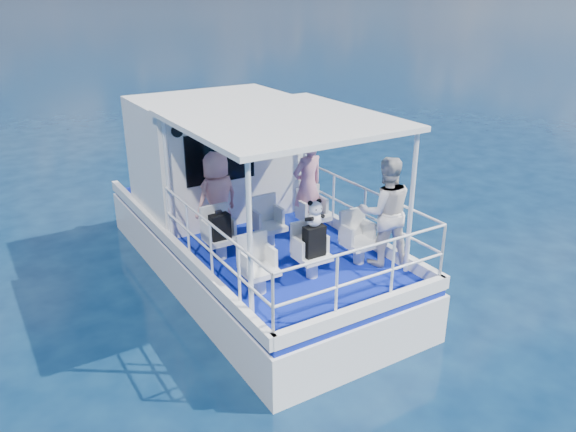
% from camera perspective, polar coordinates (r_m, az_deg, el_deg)
% --- Properties ---
extents(ground, '(2000.00, 2000.00, 0.00)m').
position_cam_1_polar(ground, '(9.85, -1.23, -8.18)').
color(ground, '#071B38').
rests_on(ground, ground).
extents(hull, '(3.00, 7.00, 1.60)m').
position_cam_1_polar(hull, '(10.62, -3.97, -5.84)').
color(hull, white).
rests_on(hull, ground).
extents(deck, '(2.90, 6.90, 0.10)m').
position_cam_1_polar(deck, '(10.25, -4.09, -1.64)').
color(deck, '#0A1990').
rests_on(deck, hull).
extents(cabin, '(2.85, 2.00, 2.20)m').
position_cam_1_polar(cabin, '(10.97, -7.42, 6.23)').
color(cabin, white).
rests_on(cabin, deck).
extents(canopy, '(3.00, 3.20, 0.08)m').
position_cam_1_polar(canopy, '(8.53, -0.72, 9.73)').
color(canopy, white).
rests_on(canopy, cabin).
extents(canopy_posts, '(2.77, 2.97, 2.20)m').
position_cam_1_polar(canopy_posts, '(8.81, -0.52, 2.41)').
color(canopy_posts, white).
rests_on(canopy_posts, deck).
extents(railings, '(2.84, 3.59, 1.00)m').
position_cam_1_polar(railings, '(8.78, 0.59, -1.89)').
color(railings, white).
rests_on(railings, deck).
extents(seat_port_fwd, '(0.48, 0.46, 0.38)m').
position_cam_1_polar(seat_port_fwd, '(9.14, -6.81, -3.16)').
color(seat_port_fwd, silver).
rests_on(seat_port_fwd, deck).
extents(seat_center_fwd, '(0.48, 0.46, 0.38)m').
position_cam_1_polar(seat_center_fwd, '(9.51, -1.89, -1.98)').
color(seat_center_fwd, silver).
rests_on(seat_center_fwd, deck).
extents(seat_stbd_fwd, '(0.48, 0.46, 0.38)m').
position_cam_1_polar(seat_stbd_fwd, '(9.95, 2.62, -0.87)').
color(seat_stbd_fwd, silver).
rests_on(seat_stbd_fwd, deck).
extents(seat_port_aft, '(0.48, 0.46, 0.38)m').
position_cam_1_polar(seat_port_aft, '(8.10, -2.88, -6.54)').
color(seat_port_aft, silver).
rests_on(seat_port_aft, deck).
extents(seat_center_aft, '(0.48, 0.46, 0.38)m').
position_cam_1_polar(seat_center_aft, '(8.51, 2.46, -5.03)').
color(seat_center_aft, silver).
rests_on(seat_center_aft, deck).
extents(seat_stbd_aft, '(0.48, 0.46, 0.38)m').
position_cam_1_polar(seat_stbd_aft, '(9.00, 7.24, -3.63)').
color(seat_stbd_aft, silver).
rests_on(seat_stbd_aft, deck).
extents(passenger_port_fwd, '(0.67, 0.53, 1.60)m').
position_cam_1_polar(passenger_port_fwd, '(9.50, -7.18, 1.81)').
color(passenger_port_fwd, '#DA918D').
rests_on(passenger_port_fwd, deck).
extents(passenger_stbd_fwd, '(0.68, 0.50, 1.74)m').
position_cam_1_polar(passenger_stbd_fwd, '(9.84, 2.01, 3.13)').
color(passenger_stbd_fwd, pink).
rests_on(passenger_stbd_fwd, deck).
extents(passenger_stbd_aft, '(1.05, 0.95, 1.75)m').
position_cam_1_polar(passenger_stbd_aft, '(8.79, 9.86, 0.45)').
color(passenger_stbd_aft, silver).
rests_on(passenger_stbd_aft, deck).
extents(backpack_port, '(0.31, 0.18, 0.41)m').
position_cam_1_polar(backpack_port, '(8.90, -6.93, -1.09)').
color(backpack_port, black).
rests_on(backpack_port, seat_port_fwd).
extents(backpack_center, '(0.32, 0.18, 0.48)m').
position_cam_1_polar(backpack_center, '(8.28, 2.68, -2.56)').
color(backpack_center, black).
rests_on(backpack_center, seat_center_aft).
extents(compact_camera, '(0.10, 0.06, 0.06)m').
position_cam_1_polar(compact_camera, '(8.83, -7.08, 0.35)').
color(compact_camera, black).
rests_on(compact_camera, backpack_port).
extents(panda, '(0.26, 0.22, 0.40)m').
position_cam_1_polar(panda, '(8.12, 2.70, 0.30)').
color(panda, white).
rests_on(panda, backpack_center).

